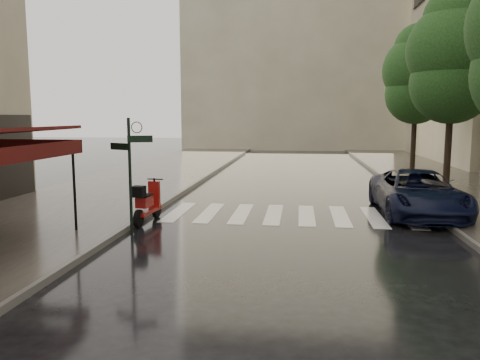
# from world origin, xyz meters

# --- Properties ---
(ground) EXTENTS (120.00, 120.00, 0.00)m
(ground) POSITION_xyz_m (0.00, 0.00, 0.00)
(ground) COLOR black
(ground) RESTS_ON ground
(sidewalk_near) EXTENTS (6.00, 60.00, 0.12)m
(sidewalk_near) POSITION_xyz_m (-4.50, 12.00, 0.06)
(sidewalk_near) COLOR #38332D
(sidewalk_near) RESTS_ON ground
(sidewalk_far) EXTENTS (5.50, 60.00, 0.12)m
(sidewalk_far) POSITION_xyz_m (10.25, 12.00, 0.06)
(sidewalk_far) COLOR #38332D
(sidewalk_far) RESTS_ON ground
(curb_near) EXTENTS (0.12, 60.00, 0.16)m
(curb_near) POSITION_xyz_m (-1.45, 12.00, 0.07)
(curb_near) COLOR #595651
(curb_near) RESTS_ON ground
(curb_far) EXTENTS (0.12, 60.00, 0.16)m
(curb_far) POSITION_xyz_m (7.45, 12.00, 0.07)
(curb_far) COLOR #595651
(curb_far) RESTS_ON ground
(crosswalk) EXTENTS (7.85, 3.20, 0.01)m
(crosswalk) POSITION_xyz_m (2.98, 6.00, 0.01)
(crosswalk) COLOR silver
(crosswalk) RESTS_ON ground
(signpost) EXTENTS (1.17, 0.29, 3.10)m
(signpost) POSITION_xyz_m (-1.19, 3.00, 1.83)
(signpost) COLOR black
(signpost) RESTS_ON ground
(backdrop_building) EXTENTS (22.00, 6.00, 20.00)m
(backdrop_building) POSITION_xyz_m (3.00, 38.00, 10.00)
(backdrop_building) COLOR tan
(backdrop_building) RESTS_ON ground
(tree_mid) EXTENTS (3.80, 3.80, 8.34)m
(tree_mid) POSITION_xyz_m (9.50, 12.00, 5.59)
(tree_mid) COLOR black
(tree_mid) RESTS_ON sidewalk_far
(tree_far) EXTENTS (3.80, 3.80, 8.16)m
(tree_far) POSITION_xyz_m (9.70, 19.00, 5.46)
(tree_far) COLOR black
(tree_far) RESTS_ON sidewalk_far
(scooter) EXTENTS (0.53, 1.89, 1.24)m
(scooter) POSITION_xyz_m (-1.21, 4.32, 0.58)
(scooter) COLOR black
(scooter) RESTS_ON ground
(parked_car) EXTENTS (2.42, 5.17, 1.43)m
(parked_car) POSITION_xyz_m (7.00, 6.52, 0.72)
(parked_car) COLOR black
(parked_car) RESTS_ON ground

